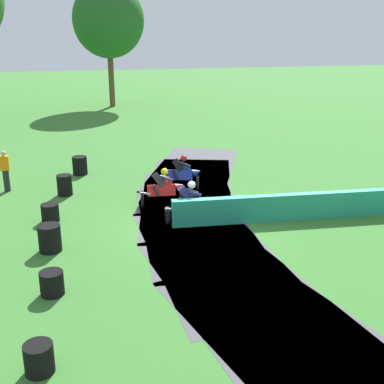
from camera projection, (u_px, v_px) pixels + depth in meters
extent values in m
plane|color=#38752D|center=(194.00, 225.00, 16.45)|extent=(120.00, 120.00, 0.00)
cube|color=#47474C|center=(194.00, 168.00, 22.95)|extent=(6.07, 8.43, 0.01)
cube|color=#47474C|center=(189.00, 183.00, 20.79)|extent=(5.40, 8.35, 0.01)
cube|color=#47474C|center=(188.00, 202.00, 18.61)|extent=(4.67, 8.17, 0.01)
cube|color=#47474C|center=(195.00, 225.00, 16.45)|extent=(3.88, 7.90, 0.01)
cube|color=#47474C|center=(213.00, 255.00, 14.33)|extent=(3.80, 7.86, 0.01)
cube|color=#47474C|center=(246.00, 294.00, 12.27)|extent=(4.59, 8.15, 0.01)
cube|color=#47474C|center=(303.00, 345.00, 10.29)|extent=(5.33, 8.33, 0.01)
cube|color=#239375|center=(341.00, 204.00, 17.08)|extent=(11.64, 1.00, 0.90)
cylinder|color=black|center=(197.00, 183.00, 19.90)|extent=(0.28, 0.72, 0.72)
cylinder|color=black|center=(162.00, 182.00, 19.98)|extent=(0.28, 0.72, 0.72)
cube|color=#1E38B2|center=(180.00, 175.00, 19.91)|extent=(1.06, 0.62, 0.45)
ellipsoid|color=#1E38B2|center=(185.00, 168.00, 19.88)|extent=(0.51, 0.43, 0.30)
cone|color=#1E38B2|center=(197.00, 172.00, 19.86)|extent=(0.45, 0.45, 0.46)
cylinder|color=#B2B2B7|center=(165.00, 177.00, 19.83)|extent=(0.42, 0.22, 0.17)
cube|color=black|center=(178.00, 165.00, 19.88)|extent=(0.54, 0.48, 0.62)
sphere|color=red|center=(184.00, 158.00, 19.84)|extent=(0.26, 0.26, 0.26)
cylinder|color=black|center=(185.00, 164.00, 20.04)|extent=(0.43, 0.23, 0.24)
cylinder|color=black|center=(185.00, 165.00, 19.68)|extent=(0.43, 0.23, 0.24)
cylinder|color=black|center=(176.00, 174.00, 20.10)|extent=(0.27, 0.24, 0.42)
cylinder|color=black|center=(175.00, 175.00, 19.74)|extent=(0.27, 0.24, 0.42)
cylinder|color=black|center=(181.00, 198.00, 18.19)|extent=(0.14, 0.73, 0.72)
cylinder|color=black|center=(142.00, 199.00, 18.00)|extent=(0.14, 0.73, 0.72)
cube|color=red|center=(161.00, 190.00, 18.07)|extent=(1.02, 0.44, 0.45)
ellipsoid|color=red|center=(166.00, 183.00, 18.07)|extent=(0.46, 0.36, 0.30)
cone|color=red|center=(180.00, 186.00, 18.15)|extent=(0.41, 0.39, 0.47)
cylinder|color=#B2B2B7|center=(145.00, 193.00, 17.88)|extent=(0.42, 0.15, 0.17)
cube|color=#28282D|center=(159.00, 180.00, 18.02)|extent=(0.51, 0.43, 0.62)
sphere|color=yellow|center=(165.00, 172.00, 18.03)|extent=(0.26, 0.26, 0.26)
cylinder|color=#28282D|center=(166.00, 178.00, 18.24)|extent=(0.43, 0.17, 0.24)
cylinder|color=#28282D|center=(167.00, 179.00, 17.88)|extent=(0.43, 0.17, 0.24)
cylinder|color=#28282D|center=(156.00, 189.00, 18.22)|extent=(0.27, 0.21, 0.42)
cylinder|color=#28282D|center=(157.00, 190.00, 17.86)|extent=(0.27, 0.21, 0.42)
cylinder|color=black|center=(209.00, 212.00, 16.78)|extent=(0.10, 0.67, 0.67)
cylinder|color=black|center=(168.00, 215.00, 16.48)|extent=(0.10, 0.67, 0.67)
cube|color=black|center=(188.00, 205.00, 16.57)|extent=(1.00, 0.33, 0.43)
ellipsoid|color=black|center=(193.00, 197.00, 16.56)|extent=(0.44, 0.31, 0.27)
cone|color=black|center=(208.00, 200.00, 16.69)|extent=(0.39, 0.37, 0.44)
cylinder|color=#B2B2B7|center=(171.00, 209.00, 16.34)|extent=(0.41, 0.11, 0.17)
cube|color=#1E1E4C|center=(185.00, 194.00, 16.47)|extent=(0.50, 0.36, 0.60)
sphere|color=white|center=(192.00, 185.00, 16.46)|extent=(0.26, 0.26, 0.26)
cylinder|color=#1E1E4C|center=(192.00, 191.00, 16.70)|extent=(0.43, 0.11, 0.24)
cylinder|color=#1E1E4C|center=(195.00, 193.00, 16.36)|extent=(0.43, 0.11, 0.24)
cylinder|color=#1E1E4C|center=(182.00, 203.00, 16.70)|extent=(0.27, 0.16, 0.42)
cylinder|color=#1E1E4C|center=(184.00, 206.00, 16.36)|extent=(0.27, 0.16, 0.42)
cylinder|color=black|center=(80.00, 172.00, 22.01)|extent=(0.64, 0.64, 0.20)
cylinder|color=black|center=(80.00, 168.00, 21.95)|extent=(0.64, 0.64, 0.20)
cylinder|color=black|center=(80.00, 163.00, 21.88)|extent=(0.64, 0.64, 0.20)
cylinder|color=black|center=(79.00, 159.00, 21.82)|extent=(0.64, 0.64, 0.20)
cylinder|color=black|center=(65.00, 192.00, 19.34)|extent=(0.58, 0.58, 0.20)
cylinder|color=black|center=(65.00, 188.00, 19.28)|extent=(0.58, 0.58, 0.20)
cylinder|color=black|center=(64.00, 183.00, 19.21)|extent=(0.58, 0.58, 0.20)
cylinder|color=black|center=(64.00, 178.00, 19.15)|extent=(0.58, 0.58, 0.20)
cylinder|color=black|center=(51.00, 218.00, 16.76)|extent=(0.59, 0.59, 0.20)
cylinder|color=black|center=(50.00, 213.00, 16.69)|extent=(0.59, 0.59, 0.20)
cylinder|color=black|center=(50.00, 207.00, 16.63)|extent=(0.59, 0.59, 0.20)
cylinder|color=black|center=(51.00, 248.00, 14.57)|extent=(0.66, 0.66, 0.20)
cylinder|color=black|center=(50.00, 241.00, 14.50)|extent=(0.66, 0.66, 0.20)
cylinder|color=black|center=(49.00, 235.00, 14.44)|extent=(0.66, 0.66, 0.20)
cylinder|color=black|center=(49.00, 229.00, 14.38)|extent=(0.66, 0.66, 0.20)
cylinder|color=black|center=(53.00, 290.00, 12.22)|extent=(0.58, 0.58, 0.20)
cylinder|color=black|center=(52.00, 283.00, 12.16)|extent=(0.58, 0.58, 0.20)
cylinder|color=black|center=(51.00, 276.00, 12.10)|extent=(0.58, 0.58, 0.20)
cylinder|color=black|center=(40.00, 367.00, 9.48)|extent=(0.57, 0.57, 0.20)
cylinder|color=black|center=(39.00, 358.00, 9.42)|extent=(0.57, 0.57, 0.20)
cylinder|color=black|center=(38.00, 349.00, 9.36)|extent=(0.57, 0.57, 0.20)
cylinder|color=#232328|center=(7.00, 181.00, 19.69)|extent=(0.24, 0.24, 0.86)
cube|color=orange|center=(4.00, 163.00, 19.46)|extent=(0.34, 0.22, 0.56)
sphere|color=tan|center=(3.00, 153.00, 19.34)|extent=(0.20, 0.20, 0.20)
cylinder|color=brown|center=(111.00, 79.00, 39.63)|extent=(0.44, 0.44, 4.28)
ellipsoid|color=#235B23|center=(108.00, 20.00, 38.21)|extent=(5.45, 5.45, 5.72)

